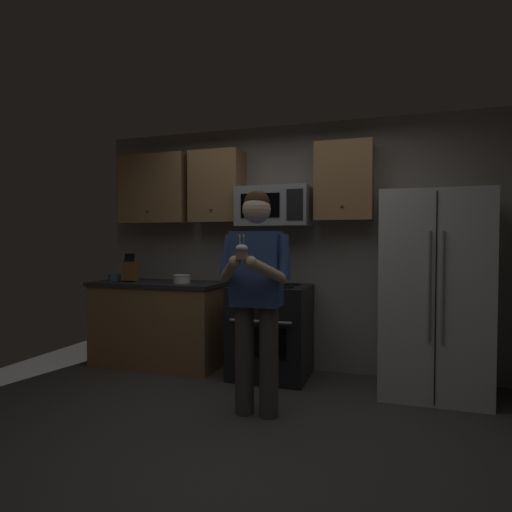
{
  "coord_description": "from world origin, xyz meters",
  "views": [
    {
      "loc": [
        1.03,
        -2.8,
        1.36
      ],
      "look_at": [
        0.0,
        0.39,
        1.25
      ],
      "focal_mm": 30.29,
      "sensor_mm": 36.0,
      "label": 1
    }
  ],
  "objects_px": {
    "refrigerator": "(432,294)",
    "cupcake": "(242,252)",
    "bowl_small_colored": "(115,277)",
    "bowl_large_white": "(182,279)",
    "oven_range": "(271,331)",
    "knife_block": "(131,271)",
    "person": "(256,289)",
    "microwave": "(274,207)"
  },
  "relations": [
    {
      "from": "refrigerator",
      "to": "knife_block",
      "type": "xyz_separation_m",
      "value": [
        -3.11,
        0.01,
        0.14
      ]
    },
    {
      "from": "person",
      "to": "knife_block",
      "type": "bearing_deg",
      "value": 151.81
    },
    {
      "from": "microwave",
      "to": "bowl_small_colored",
      "type": "relative_size",
      "value": 4.47
    },
    {
      "from": "oven_range",
      "to": "person",
      "type": "xyz_separation_m",
      "value": [
        0.16,
        -0.98,
        0.53
      ]
    },
    {
      "from": "microwave",
      "to": "bowl_large_white",
      "type": "relative_size",
      "value": 3.82
    },
    {
      "from": "cupcake",
      "to": "bowl_large_white",
      "type": "bearing_deg",
      "value": 131.71
    },
    {
      "from": "bowl_large_white",
      "to": "bowl_small_colored",
      "type": "height_order",
      "value": "bowl_large_white"
    },
    {
      "from": "bowl_small_colored",
      "to": "cupcake",
      "type": "relative_size",
      "value": 0.95
    },
    {
      "from": "microwave",
      "to": "refrigerator",
      "type": "xyz_separation_m",
      "value": [
        1.5,
        -0.16,
        -0.82
      ]
    },
    {
      "from": "oven_range",
      "to": "knife_block",
      "type": "height_order",
      "value": "knife_block"
    },
    {
      "from": "refrigerator",
      "to": "cupcake",
      "type": "relative_size",
      "value": 10.35
    },
    {
      "from": "oven_range",
      "to": "microwave",
      "type": "bearing_deg",
      "value": 89.98
    },
    {
      "from": "refrigerator",
      "to": "cupcake",
      "type": "bearing_deg",
      "value": -136.61
    },
    {
      "from": "microwave",
      "to": "bowl_large_white",
      "type": "height_order",
      "value": "microwave"
    },
    {
      "from": "person",
      "to": "cupcake",
      "type": "relative_size",
      "value": 10.13
    },
    {
      "from": "refrigerator",
      "to": "knife_block",
      "type": "bearing_deg",
      "value": 179.83
    },
    {
      "from": "knife_block",
      "to": "bowl_large_white",
      "type": "relative_size",
      "value": 1.65
    },
    {
      "from": "bowl_large_white",
      "to": "cupcake",
      "type": "distance_m",
      "value": 1.74
    },
    {
      "from": "knife_block",
      "to": "cupcake",
      "type": "bearing_deg",
      "value": -35.82
    },
    {
      "from": "refrigerator",
      "to": "knife_block",
      "type": "relative_size",
      "value": 5.63
    },
    {
      "from": "microwave",
      "to": "cupcake",
      "type": "bearing_deg",
      "value": -83.67
    },
    {
      "from": "cupcake",
      "to": "knife_block",
      "type": "bearing_deg",
      "value": 144.18
    },
    {
      "from": "microwave",
      "to": "knife_block",
      "type": "height_order",
      "value": "microwave"
    },
    {
      "from": "oven_range",
      "to": "bowl_small_colored",
      "type": "relative_size",
      "value": 5.63
    },
    {
      "from": "bowl_small_colored",
      "to": "cupcake",
      "type": "xyz_separation_m",
      "value": [
        2.01,
        -1.33,
        0.33
      ]
    },
    {
      "from": "oven_range",
      "to": "bowl_large_white",
      "type": "xyz_separation_m",
      "value": [
        -0.98,
        -0.03,
        0.51
      ]
    },
    {
      "from": "oven_range",
      "to": "bowl_small_colored",
      "type": "xyz_separation_m",
      "value": [
        -1.85,
        0.03,
        0.5
      ]
    },
    {
      "from": "bowl_small_colored",
      "to": "microwave",
      "type": "bearing_deg",
      "value": 2.87
    },
    {
      "from": "microwave",
      "to": "refrigerator",
      "type": "distance_m",
      "value": 1.72
    },
    {
      "from": "microwave",
      "to": "bowl_small_colored",
      "type": "distance_m",
      "value": 2.0
    },
    {
      "from": "bowl_small_colored",
      "to": "knife_block",
      "type": "bearing_deg",
      "value": -13.2
    },
    {
      "from": "refrigerator",
      "to": "person",
      "type": "distance_m",
      "value": 1.64
    },
    {
      "from": "oven_range",
      "to": "bowl_small_colored",
      "type": "bearing_deg",
      "value": 179.18
    },
    {
      "from": "oven_range",
      "to": "bowl_large_white",
      "type": "bearing_deg",
      "value": -178.37
    },
    {
      "from": "oven_range",
      "to": "bowl_large_white",
      "type": "distance_m",
      "value": 1.11
    },
    {
      "from": "oven_range",
      "to": "cupcake",
      "type": "bearing_deg",
      "value": -83.1
    },
    {
      "from": "knife_block",
      "to": "cupcake",
      "type": "xyz_separation_m",
      "value": [
        1.77,
        -1.28,
        0.26
      ]
    },
    {
      "from": "bowl_small_colored",
      "to": "person",
      "type": "distance_m",
      "value": 2.25
    },
    {
      "from": "person",
      "to": "bowl_small_colored",
      "type": "bearing_deg",
      "value": 153.43
    },
    {
      "from": "person",
      "to": "cupcake",
      "type": "bearing_deg",
      "value": -90.0
    },
    {
      "from": "refrigerator",
      "to": "bowl_large_white",
      "type": "relative_size",
      "value": 9.29
    },
    {
      "from": "microwave",
      "to": "cupcake",
      "type": "distance_m",
      "value": 1.5
    }
  ]
}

